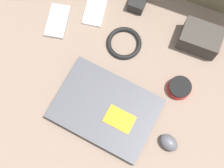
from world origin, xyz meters
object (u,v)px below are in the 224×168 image
Objects in this scene: phone_black at (58,21)px; phone_small at (95,9)px; computer_mouse at (169,143)px; camera_pouch at (200,38)px; charger_brick at (137,4)px; speaker_puck at (179,88)px; laptop at (106,109)px.

phone_black is 0.14m from phone_small.
camera_pouch is (-0.02, 0.36, 0.02)m from computer_mouse.
charger_brick is (-0.24, 0.05, -0.01)m from camera_pouch.
computer_mouse is at bearing -57.96° from charger_brick.
speaker_puck is at bearing -34.38° from phone_small.
speaker_puck is 0.40m from phone_small.
phone_black and phone_small have the same top height.
charger_brick is (-0.04, 0.39, 0.01)m from laptop.
laptop is at bearing -121.43° from camera_pouch.
charger_brick is at bearing 135.12° from speaker_puck.
speaker_puck is at bearing -92.59° from camera_pouch.
phone_black is 0.49m from camera_pouch.
computer_mouse is 0.49m from charger_brick.
camera_pouch is at bearing 0.38° from phone_black.
speaker_puck is (0.20, 0.15, 0.00)m from laptop.
charger_brick is at bearing 16.49° from phone_small.
computer_mouse is 0.56× the size of camera_pouch.
speaker_puck is 1.38× the size of charger_brick.
computer_mouse is at bearing -0.79° from laptop.
camera_pouch is at bearing -7.70° from phone_small.
camera_pouch is 2.38× the size of charger_brick.
speaker_puck is 0.18m from camera_pouch.
phone_black is 0.29m from charger_brick.
laptop is 4.66× the size of computer_mouse.
camera_pouch reaches higher than phone_black.
computer_mouse is 0.36m from camera_pouch.
laptop is 0.39m from camera_pouch.
laptop is 2.48× the size of phone_small.
laptop is at bearing -142.05° from speaker_puck.
computer_mouse reaches higher than speaker_puck.
charger_brick is at bearing 167.95° from camera_pouch.
camera_pouch reaches higher than computer_mouse.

